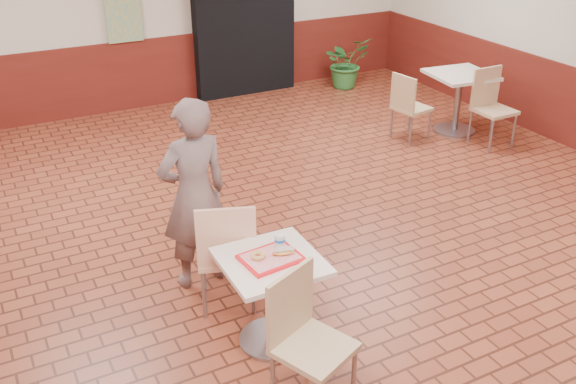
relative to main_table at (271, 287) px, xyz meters
name	(u,v)px	position (x,y,z in m)	size (l,w,h in m)	color
room_shell	(354,105)	(1.09, 0.68, 1.01)	(8.01, 10.01, 3.01)	brown
wainscot_band	(348,213)	(1.09, 0.68, 0.01)	(8.00, 10.00, 1.00)	#551710
corridor_doorway	(244,23)	(2.29, 5.56, 0.61)	(1.60, 0.22, 2.20)	black
main_table	(271,287)	(0.00, 0.00, 0.00)	(0.69, 0.69, 0.73)	beige
chair_main_front	(304,333)	(-0.06, -0.61, 0.05)	(0.58, 0.58, 0.96)	tan
chair_main_back	(226,250)	(-0.13, 0.53, 0.06)	(0.58, 0.58, 0.98)	#E8B18B
customer	(194,195)	(-0.20, 1.01, 0.34)	(0.61, 0.40, 1.66)	#6D5755
serving_tray	(271,258)	(0.00, 0.00, 0.25)	(0.41, 0.32, 0.03)	red
ring_donut	(258,256)	(-0.09, 0.03, 0.28)	(0.11, 0.11, 0.03)	#CA9049
long_john_donut	(284,252)	(0.09, -0.02, 0.29)	(0.17, 0.11, 0.05)	#EEA045
paper_cup	(280,240)	(0.12, 0.09, 0.31)	(0.08, 0.08, 0.10)	silver
second_table	(459,93)	(4.12, 2.72, 0.05)	(0.77, 0.77, 0.81)	beige
chair_second_left	(408,104)	(3.34, 2.79, 0.00)	(0.47, 0.47, 0.88)	tan
chair_second_front	(491,103)	(4.21, 2.23, 0.05)	(0.45, 0.45, 0.97)	tan
potted_plant	(346,62)	(3.84, 5.08, -0.09)	(0.73, 0.63, 0.81)	#2C6E2E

